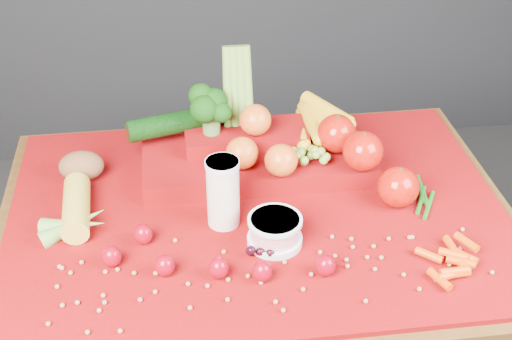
{
  "coord_description": "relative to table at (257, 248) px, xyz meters",
  "views": [
    {
      "loc": [
        -0.16,
        -1.21,
        1.68
      ],
      "look_at": [
        0.0,
        0.02,
        0.85
      ],
      "focal_mm": 50.0,
      "sensor_mm": 36.0,
      "label": 1
    }
  ],
  "objects": [
    {
      "name": "red_cloth",
      "position": [
        0.0,
        0.0,
        0.1
      ],
      "size": [
        1.05,
        0.75,
        0.01
      ],
      "primitive_type": "cube",
      "color": "#74030A",
      "rests_on": "table"
    },
    {
      "name": "baby_carrot_pile",
      "position": [
        0.34,
        -0.23,
        0.12
      ],
      "size": [
        0.17,
        0.17,
        0.03
      ],
      "primitive_type": null,
      "color": "#C63D07",
      "rests_on": "red_cloth"
    },
    {
      "name": "corn_ear",
      "position": [
        -0.38,
        -0.01,
        0.13
      ],
      "size": [
        0.19,
        0.24,
        0.06
      ],
      "rotation": [
        0.0,
        0.0,
        1.62
      ],
      "color": "gold",
      "rests_on": "red_cloth"
    },
    {
      "name": "dark_grape_cluster",
      "position": [
        -0.01,
        -0.15,
        0.12
      ],
      "size": [
        0.06,
        0.05,
        0.03
      ],
      "primitive_type": null,
      "color": "black",
      "rests_on": "red_cloth"
    },
    {
      "name": "produce_mound",
      "position": [
        0.05,
        0.15,
        0.17
      ],
      "size": [
        0.62,
        0.37,
        0.27
      ],
      "color": "#74030A",
      "rests_on": "red_cloth"
    },
    {
      "name": "table",
      "position": [
        0.0,
        0.0,
        0.0
      ],
      "size": [
        1.1,
        0.8,
        0.75
      ],
      "color": "#351F0C",
      "rests_on": "ground"
    },
    {
      "name": "strawberry_scatter",
      "position": [
        -0.13,
        -0.17,
        0.13
      ],
      "size": [
        0.44,
        0.18,
        0.05
      ],
      "color": "maroon",
      "rests_on": "red_cloth"
    },
    {
      "name": "yogurt_bowl",
      "position": [
        0.02,
        -0.11,
        0.14
      ],
      "size": [
        0.11,
        0.11,
        0.06
      ],
      "rotation": [
        0.0,
        0.0,
        -0.4
      ],
      "color": "silver",
      "rests_on": "red_cloth"
    },
    {
      "name": "milk_glass",
      "position": [
        -0.07,
        -0.03,
        0.19
      ],
      "size": [
        0.07,
        0.07,
        0.15
      ],
      "rotation": [
        0.0,
        0.0,
        -0.43
      ],
      "color": "beige",
      "rests_on": "red_cloth"
    },
    {
      "name": "soybean_scatter",
      "position": [
        0.0,
        -0.2,
        0.11
      ],
      "size": [
        0.84,
        0.24,
        0.01
      ],
      "primitive_type": null,
      "color": "#9E6F44",
      "rests_on": "red_cloth"
    },
    {
      "name": "green_bean_pile",
      "position": [
        0.36,
        -0.01,
        0.11
      ],
      "size": [
        0.14,
        0.12,
        0.01
      ],
      "primitive_type": null,
      "color": "#185B14",
      "rests_on": "red_cloth"
    },
    {
      "name": "potato",
      "position": [
        -0.38,
        0.17,
        0.14
      ],
      "size": [
        0.1,
        0.07,
        0.07
      ],
      "primitive_type": "ellipsoid",
      "color": "brown",
      "rests_on": "red_cloth"
    }
  ]
}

